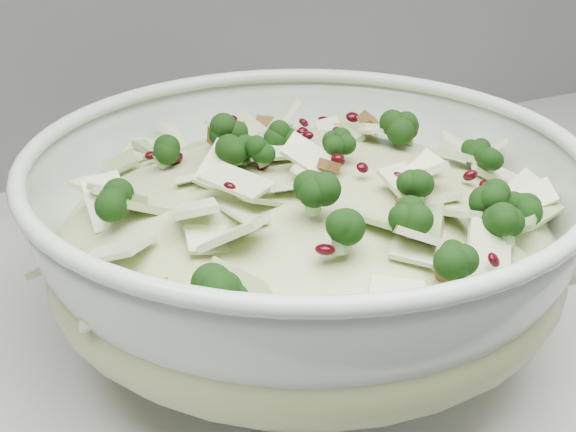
{
  "coord_description": "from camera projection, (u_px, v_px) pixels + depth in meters",
  "views": [
    {
      "loc": [
        -0.47,
        1.16,
        1.25
      ],
      "look_at": [
        -0.26,
        1.59,
        1.01
      ],
      "focal_mm": 50.0,
      "sensor_mm": 36.0,
      "label": 1
    }
  ],
  "objects": [
    {
      "name": "salad",
      "position": [
        305.0,
        214.0,
        0.55
      ],
      "size": [
        0.37,
        0.37,
        0.15
      ],
      "rotation": [
        0.0,
        0.0,
        0.04
      ],
      "color": "#BBC486",
      "rests_on": "mixing_bowl"
    },
    {
      "name": "mixing_bowl",
      "position": [
        305.0,
        245.0,
        0.56
      ],
      "size": [
        0.51,
        0.51,
        0.15
      ],
      "rotation": [
        0.0,
        0.0,
        0.43
      ],
      "color": "silver",
      "rests_on": "counter"
    }
  ]
}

